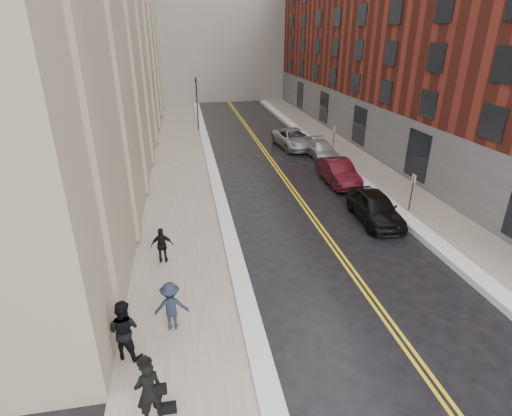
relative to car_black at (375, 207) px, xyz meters
name	(u,v)px	position (x,y,z in m)	size (l,w,h in m)	color
ground	(316,325)	(-5.54, -7.38, -0.78)	(160.00, 160.00, 0.00)	black
sidewalk_left	(180,177)	(-10.04, 8.62, -0.71)	(4.00, 64.00, 0.15)	gray
sidewalk_right	(366,166)	(3.46, 8.62, -0.71)	(3.00, 64.00, 0.15)	gray
lane_stripe_a	(278,172)	(-3.16, 8.62, -0.78)	(0.12, 64.00, 0.01)	gold
lane_stripe_b	(282,172)	(-2.92, 8.62, -0.78)	(0.12, 64.00, 0.01)	gold
snow_ridge_left	(214,174)	(-7.74, 8.62, -0.65)	(0.70, 60.80, 0.26)	white
snow_ridge_right	(342,167)	(1.61, 8.62, -0.63)	(0.85, 60.80, 0.30)	white
building_right	(437,34)	(11.96, 15.62, 8.22)	(14.00, 50.00, 18.00)	maroon
traffic_signal	(197,100)	(-8.14, 22.62, 2.30)	(0.18, 0.15, 5.20)	black
parking_sign_near	(412,190)	(2.36, 0.62, 0.57)	(0.06, 0.35, 2.23)	black
parking_sign_far	(334,137)	(2.36, 12.62, 0.57)	(0.06, 0.35, 2.23)	black
car_black	(375,207)	(0.00, 0.00, 0.00)	(1.85, 4.60, 1.57)	black
car_maroon	(338,172)	(0.20, 5.83, -0.02)	(1.62, 4.63, 1.53)	#3E0B13
car_silver_near	(322,150)	(1.02, 11.58, -0.14)	(1.82, 4.47, 1.30)	#AEB1B6
car_silver_far	(294,139)	(-0.34, 14.97, -0.01)	(2.57, 5.56, 1.55)	#9FA1A7
pedestrian_main	(149,391)	(-10.81, -10.19, 0.30)	(0.68, 0.45, 1.87)	black
pedestrian_a	(124,330)	(-11.67, -7.84, 0.35)	(0.96, 0.75, 1.97)	black
pedestrian_b	(171,306)	(-10.33, -6.80, 0.22)	(1.11, 0.64, 1.72)	#1C2333
pedestrian_c	(162,245)	(-10.77, -2.52, 0.16)	(0.93, 0.39, 1.59)	black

